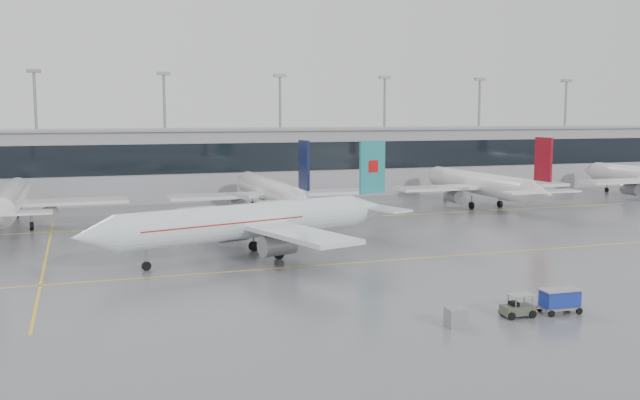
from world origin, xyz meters
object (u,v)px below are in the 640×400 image
object	(u,v)px
air_canada_jet	(256,221)
baggage_cart	(560,299)
gse_unit	(456,317)
baggage_tug	(517,309)

from	to	relation	value
air_canada_jet	baggage_cart	xyz separation A→B (m)	(16.45, -28.51, -2.69)
gse_unit	baggage_tug	bearing A→B (deg)	10.80
baggage_cart	gse_unit	bearing A→B (deg)	-174.04
baggage_tug	baggage_cart	world-z (taller)	baggage_cart
baggage_cart	air_canada_jet	bearing A→B (deg)	122.25
air_canada_jet	gse_unit	world-z (taller)	air_canada_jet
baggage_cart	gse_unit	world-z (taller)	baggage_cart
gse_unit	baggage_cart	bearing A→B (deg)	6.97
air_canada_jet	baggage_cart	world-z (taller)	air_canada_jet
baggage_tug	gse_unit	world-z (taller)	baggage_tug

